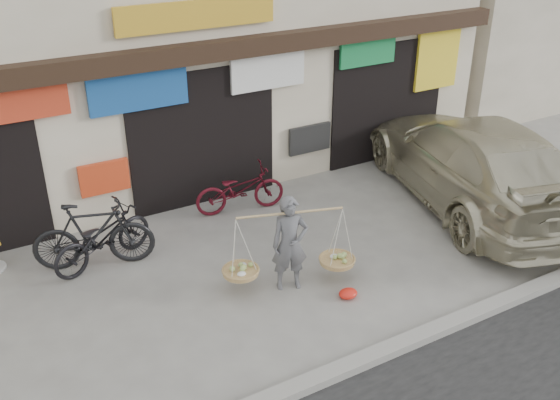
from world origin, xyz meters
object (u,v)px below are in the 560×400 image
street_vendor (290,247)px  bike_0 (102,237)px  bike_2 (240,189)px  suv (472,161)px  bike_1 (93,235)px

street_vendor → bike_0: (-2.36, 2.16, -0.23)m
bike_2 → bike_0: bearing=111.3°
suv → bike_0: bearing=4.4°
bike_0 → suv: (7.03, -1.34, 0.38)m
bike_2 → suv: size_ratio=0.27×
street_vendor → bike_1: size_ratio=1.03×
bike_1 → bike_2: bike_1 is taller
street_vendor → bike_0: 3.21m
street_vendor → bike_2: size_ratio=1.16×
bike_1 → bike_2: bearing=-60.8°
bike_1 → suv: bearing=-82.1°
bike_0 → suv: bearing=-120.5°
street_vendor → bike_2: bearing=97.9°
bike_1 → bike_2: 3.04m
bike_2 → suv: 4.62m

